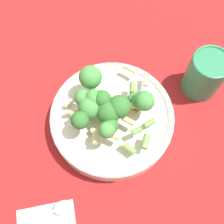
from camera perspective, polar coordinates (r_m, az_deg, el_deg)
ground_plane at (r=0.58m, az=0.00°, el=-2.24°), size 3.00×3.00×0.00m
bowl at (r=0.56m, az=0.00°, el=-1.31°), size 0.26×0.26×0.05m
pasta_salad at (r=0.50m, az=-0.98°, el=1.61°), size 0.20×0.20×0.08m
cup at (r=0.61m, az=19.61°, el=7.75°), size 0.08×0.08×0.10m
napkin at (r=0.55m, az=-14.08°, el=-22.63°), size 0.13×0.10×0.01m
spoon at (r=0.55m, az=-14.00°, el=-20.76°), size 0.16×0.03×0.01m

